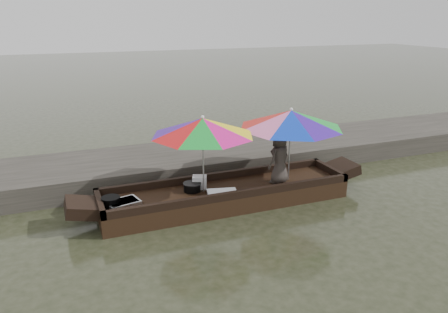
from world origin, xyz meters
name	(u,v)px	position (x,y,z in m)	size (l,w,h in m)	color
water	(226,204)	(0.00, 0.00, 0.00)	(80.00, 80.00, 0.00)	black
dock	(193,161)	(0.00, 2.20, 0.25)	(22.00, 2.20, 0.50)	#2D2B26
boat_hull	(226,196)	(0.00, 0.00, 0.17)	(5.07, 1.20, 0.35)	black
cooking_pot	(111,202)	(-2.29, -0.03, 0.44)	(0.35, 0.35, 0.18)	black
tray_crayfish	(123,203)	(-2.08, -0.08, 0.39)	(0.58, 0.40, 0.09)	silver
tray_scallop	(222,193)	(-0.19, -0.28, 0.38)	(0.58, 0.40, 0.06)	silver
charcoal_grill	(192,187)	(-0.68, 0.11, 0.43)	(0.34, 0.34, 0.16)	black
supply_bag	(200,182)	(-0.49, 0.21, 0.48)	(0.28, 0.22, 0.26)	silver
vendor	(280,158)	(1.15, -0.12, 0.90)	(0.54, 0.35, 1.10)	#38312C
umbrella_bow	(203,155)	(-0.48, 0.00, 1.12)	(2.02, 2.02, 1.55)	pink
umbrella_stern	(290,144)	(1.44, 0.00, 1.12)	(2.18, 2.18, 1.55)	#E51499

